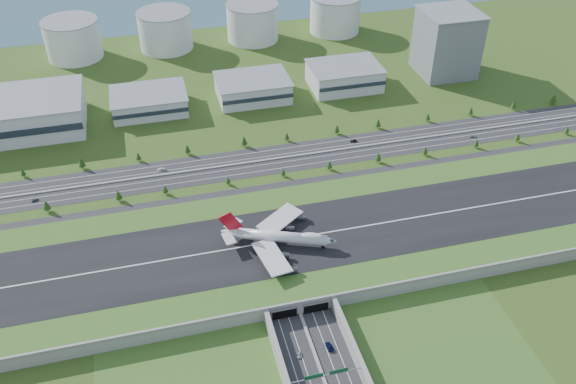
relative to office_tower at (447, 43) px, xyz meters
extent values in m
plane|color=#2B4E18|center=(-200.00, -195.00, -27.50)|extent=(1200.00, 1200.00, 0.00)
cube|color=gray|center=(-200.00, -195.00, -23.50)|extent=(520.00, 100.00, 8.00)
cube|color=#446021|center=(-200.00, -195.00, -19.42)|extent=(520.00, 100.00, 0.16)
cube|color=black|center=(-200.00, -195.00, -19.28)|extent=(520.00, 58.00, 0.12)
cube|color=silver|center=(-200.00, -195.00, -19.20)|extent=(520.00, 0.90, 0.02)
cube|color=gray|center=(-200.00, -244.40, -18.90)|extent=(520.00, 1.20, 1.20)
cube|color=gray|center=(-181.80, -295.00, -23.50)|extent=(2.40, 100.00, 8.00)
cube|color=black|center=(-208.50, -245.20, -24.30)|extent=(13.00, 1.20, 6.00)
cube|color=black|center=(-191.50, -245.20, -24.30)|extent=(13.00, 1.20, 6.00)
cylinder|color=gray|center=(-181.00, -290.00, -24.00)|extent=(0.70, 0.70, 7.00)
cube|color=gray|center=(-200.00, -290.00, -20.30)|extent=(38.00, 0.50, 0.50)
cube|color=#0C4C23|center=(-206.00, -290.10, -18.90)|extent=(9.00, 0.30, 2.40)
cube|color=#0C4C23|center=(-194.00, -290.10, -18.90)|extent=(9.00, 0.30, 2.40)
cube|color=#28282B|center=(-200.00, -100.00, -27.44)|extent=(560.00, 36.00, 0.12)
cylinder|color=#3D2819|center=(-332.96, -122.00, -26.04)|extent=(0.50, 0.50, 2.92)
cone|color=#1B3B10|center=(-332.96, -122.00, -22.30)|extent=(4.55, 4.55, 5.85)
cylinder|color=#3D2819|center=(-288.44, -122.00, -26.09)|extent=(0.50, 0.50, 2.82)
cone|color=#1B3B10|center=(-288.44, -122.00, -22.48)|extent=(4.39, 4.39, 5.65)
cylinder|color=#3D2819|center=(-258.53, -122.00, -26.31)|extent=(0.50, 0.50, 2.37)
cone|color=#1B3B10|center=(-258.53, -122.00, -23.28)|extent=(3.69, 3.69, 4.75)
cylinder|color=#3D2819|center=(-216.59, -122.00, -26.46)|extent=(0.50, 0.50, 2.08)
cone|color=#1B3B10|center=(-216.59, -122.00, -23.79)|extent=(3.24, 3.24, 4.17)
cylinder|color=#3D2819|center=(-178.30, -122.00, -26.45)|extent=(0.50, 0.50, 2.10)
cone|color=#1B3B10|center=(-178.30, -122.00, -23.77)|extent=(3.26, 3.26, 4.19)
cylinder|color=#3D2819|center=(-145.16, -122.00, -26.26)|extent=(0.50, 0.50, 2.47)
cone|color=#1B3B10|center=(-145.16, -122.00, -23.10)|extent=(3.85, 3.85, 4.95)
cylinder|color=#3D2819|center=(-108.93, -122.00, -26.09)|extent=(0.50, 0.50, 2.82)
cone|color=#1B3B10|center=(-108.93, -122.00, -22.48)|extent=(4.39, 4.39, 5.65)
cylinder|color=#3D2819|center=(-72.92, -122.00, -26.24)|extent=(0.50, 0.50, 2.51)
cone|color=#1B3B10|center=(-72.92, -122.00, -23.03)|extent=(3.91, 3.91, 5.03)
cylinder|color=#3D2819|center=(-32.33, -122.00, -26.27)|extent=(0.50, 0.50, 2.46)
cone|color=#1B3B10|center=(-32.33, -122.00, -23.13)|extent=(3.83, 3.83, 4.92)
cylinder|color=#3D2819|center=(1.55, -122.00, -26.24)|extent=(0.50, 0.50, 2.53)
cone|color=#1B3B10|center=(1.55, -122.00, -23.01)|extent=(3.93, 3.93, 5.05)
cylinder|color=#3D2819|center=(43.34, -122.00, -26.33)|extent=(0.50, 0.50, 2.33)
cone|color=#1B3B10|center=(43.34, -122.00, -23.35)|extent=(3.63, 3.63, 4.67)
cylinder|color=#3D2819|center=(-351.08, -78.00, -26.40)|extent=(0.50, 0.50, 2.21)
cone|color=#1B3B10|center=(-351.08, -78.00, -23.58)|extent=(3.43, 3.43, 4.41)
cylinder|color=#3D2819|center=(-312.00, -78.00, -25.97)|extent=(0.50, 0.50, 3.05)
cone|color=#1B3B10|center=(-312.00, -78.00, -22.07)|extent=(4.75, 4.75, 6.10)
cylinder|color=#3D2819|center=(-273.37, -78.00, -26.32)|extent=(0.50, 0.50, 2.36)
cone|color=#1B3B10|center=(-273.37, -78.00, -23.30)|extent=(3.67, 3.67, 4.72)
cylinder|color=#3D2819|center=(-238.51, -78.00, -26.15)|extent=(0.50, 0.50, 2.71)
cone|color=#1B3B10|center=(-238.51, -78.00, -22.69)|extent=(4.21, 4.21, 5.41)
cylinder|color=#3D2819|center=(-196.91, -78.00, -26.02)|extent=(0.50, 0.50, 2.97)
cone|color=#1B3B10|center=(-196.91, -78.00, -22.23)|extent=(4.61, 4.61, 5.93)
cylinder|color=#3D2819|center=(-164.54, -78.00, -26.33)|extent=(0.50, 0.50, 2.35)
cone|color=#1B3B10|center=(-164.54, -78.00, -23.33)|extent=(3.65, 3.65, 4.69)
cylinder|color=#3D2819|center=(-125.33, -78.00, -26.18)|extent=(0.50, 0.50, 2.64)
cone|color=#1B3B10|center=(-125.33, -78.00, -22.80)|extent=(4.11, 4.11, 5.29)
cylinder|color=#3D2819|center=(-92.09, -78.00, -26.09)|extent=(0.50, 0.50, 2.82)
cone|color=#1B3B10|center=(-92.09, -78.00, -22.49)|extent=(4.39, 4.39, 5.64)
cylinder|color=#3D2819|center=(-50.52, -78.00, -26.27)|extent=(0.50, 0.50, 2.46)
cone|color=#1B3B10|center=(-50.52, -78.00, -23.13)|extent=(3.82, 3.82, 4.91)
cylinder|color=#3D2819|center=(-13.54, -78.00, -26.21)|extent=(0.50, 0.50, 2.57)
cone|color=#1B3B10|center=(-13.54, -78.00, -22.93)|extent=(4.00, 4.00, 5.15)
cylinder|color=#3D2819|center=(24.44, -78.00, -26.14)|extent=(0.50, 0.50, 2.72)
cone|color=#1B3B10|center=(24.44, -78.00, -22.66)|extent=(4.24, 4.24, 5.45)
cylinder|color=#3D2819|center=(61.04, -78.00, -25.98)|extent=(0.50, 0.50, 3.05)
cone|color=#1B3B10|center=(61.04, -78.00, -22.08)|extent=(4.74, 4.74, 6.09)
cube|color=silver|center=(-370.00, -10.00, -15.00)|extent=(120.00, 60.00, 25.00)
cube|color=silver|center=(-260.00, -5.00, -20.00)|extent=(58.00, 42.00, 15.00)
cube|color=silver|center=(-175.00, -5.00, -19.00)|extent=(58.00, 42.00, 17.00)
cube|color=silver|center=(-95.00, -5.00, -18.00)|extent=(58.00, 42.00, 19.00)
cube|color=slate|center=(0.00, 0.00, 0.00)|extent=(46.00, 46.00, 55.00)
cylinder|color=silver|center=(-320.00, 115.00, -10.00)|extent=(50.00, 50.00, 35.00)
cylinder|color=silver|center=(-235.00, 115.00, -10.00)|extent=(50.00, 50.00, 35.00)
cylinder|color=silver|center=(-150.00, 115.00, -10.00)|extent=(50.00, 50.00, 35.00)
cylinder|color=silver|center=(-65.00, 115.00, -10.00)|extent=(50.00, 50.00, 35.00)
cylinder|color=silver|center=(-199.53, -197.87, -13.59)|extent=(52.79, 25.80, 6.21)
cone|color=silver|center=(-172.47, -208.59, -13.59)|extent=(9.50, 8.63, 6.21)
cone|color=silver|center=(-226.58, -187.14, -13.20)|extent=(11.31, 9.35, 6.21)
ellipsoid|color=silver|center=(-182.36, -204.67, -11.36)|extent=(14.09, 9.38, 3.82)
cube|color=silver|center=(-207.41, -212.48, -14.56)|extent=(17.67, 30.91, 1.53)
cube|color=silver|center=(-195.25, -181.82, -14.56)|extent=(30.93, 27.44, 1.53)
cylinder|color=#38383D|center=(-199.52, -210.39, -16.70)|extent=(5.76, 4.57, 2.91)
cylinder|color=#38383D|center=(-198.20, -222.40, -16.70)|extent=(5.76, 4.57, 2.91)
cylinder|color=#38383D|center=(-190.94, -188.75, -16.70)|extent=(5.76, 4.57, 2.91)
cylinder|color=#38383D|center=(-181.74, -180.91, -16.70)|extent=(5.76, 4.57, 2.91)
cube|color=silver|center=(-228.01, -193.36, -12.43)|extent=(7.31, 11.41, 0.58)
cube|color=silver|center=(-223.36, -181.63, -12.43)|extent=(11.98, 11.19, 0.58)
cube|color=#AB0B1A|center=(-225.68, -187.49, -5.83)|extent=(13.18, 5.91, 14.54)
cylinder|color=black|center=(-176.22, -207.11, -18.69)|extent=(1.84, 0.68, 1.84)
cylinder|color=black|center=(-204.28, -199.32, -18.69)|extent=(1.84, 0.68, 1.84)
cylinder|color=black|center=(-201.99, -193.55, -18.69)|extent=(1.84, 0.68, 1.84)
cylinder|color=black|center=(-209.69, -197.17, -18.69)|extent=(1.84, 0.68, 1.84)
cylinder|color=black|center=(-207.40, -191.40, -18.69)|extent=(1.84, 0.68, 1.84)
imported|color=silver|center=(-207.59, -270.90, -26.68)|extent=(2.54, 4.35, 1.39)
imported|color=#0B1038|center=(-191.90, -269.80, -26.52)|extent=(3.72, 6.52, 1.71)
imported|color=#57575C|center=(-341.84, -108.23, -26.59)|extent=(5.01, 3.42, 1.58)
imported|color=black|center=(-116.69, -91.79, -26.59)|extent=(4.96, 2.17, 1.59)
imported|color=#9D9DA1|center=(-26.96, -108.41, -26.66)|extent=(5.62, 3.78, 1.43)
imported|color=silver|center=(-258.83, -93.71, -26.53)|extent=(6.28, 3.84, 1.70)
camera|label=1|loc=(-260.18, -453.30, 215.66)|focal=38.00mm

